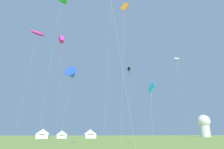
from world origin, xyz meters
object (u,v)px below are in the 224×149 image
kite_orange_diamond (125,9)px  festival_tent_center (62,134)px  kite_magenta_box (61,39)px  festival_tent_right (43,133)px  kite_cyan_diamond (151,88)px  observatory_dome (204,125)px  kite_black_diamond (129,71)px  festival_tent_left (90,133)px  kite_white_parafoil (177,59)px  kite_green_delta (61,0)px  kite_magenta_parafoil (38,33)px  kite_blue_delta (72,74)px

kite_orange_diamond → festival_tent_center: bearing=105.7°
kite_magenta_box → festival_tent_right: (-4.42, 17.34, -27.35)m
kite_cyan_diamond → festival_tent_center: size_ratio=2.53×
kite_orange_diamond → observatory_dome: (57.61, 54.51, -20.34)m
kite_black_diamond → kite_orange_diamond: bearing=-109.9°
festival_tent_center → festival_tent_left: 9.89m
kite_cyan_diamond → festival_tent_center: bearing=109.6°
kite_cyan_diamond → observatory_dome: bearing=46.6°
kite_cyan_diamond → kite_white_parafoil: (22.20, 25.83, 17.33)m
kite_magenta_box → kite_green_delta: size_ratio=0.87×
kite_green_delta → festival_tent_left: 45.53m
kite_magenta_parafoil → festival_tent_center: kite_magenta_parafoil is taller
kite_magenta_box → kite_blue_delta: (3.67, -7.89, -13.26)m
observatory_dome → festival_tent_center: bearing=-168.1°
kite_white_parafoil → festival_tent_center: kite_white_parafoil is taller
kite_black_diamond → festival_tent_right: (-24.78, 20.35, -17.63)m
kite_magenta_box → kite_white_parafoil: 39.38m
festival_tent_center → festival_tent_left: size_ratio=0.86×
kite_cyan_diamond → festival_tent_left: (-5.24, 42.39, -7.54)m
kite_green_delta → festival_tent_center: 44.13m
kite_black_diamond → kite_white_parafoil: kite_white_parafoil is taller
kite_white_parafoil → kite_magenta_parafoil: (-45.21, -6.95, 0.53)m
kite_orange_diamond → kite_black_diamond: bearing=70.1°
kite_black_diamond → kite_cyan_diamond: bearing=-98.4°
festival_tent_left → observatory_dome: (59.00, 14.46, 4.28)m
kite_cyan_diamond → kite_magenta_box: (-17.10, 25.05, 19.85)m
kite_magenta_parafoil → kite_green_delta: bearing=-50.0°
kite_cyan_diamond → kite_black_diamond: (3.26, 22.04, 10.12)m
kite_green_delta → festival_tent_right: bearing=97.9°
kite_orange_diamond → festival_tent_right: size_ratio=5.70×
festival_tent_right → kite_cyan_diamond: bearing=-63.1°
kite_cyan_diamond → festival_tent_center: kite_cyan_diamond is taller
kite_magenta_parafoil → kite_orange_diamond: (19.15, -16.53, -0.79)m
kite_black_diamond → festival_tent_right: 36.59m
kite_white_parafoil → kite_cyan_diamond: bearing=-130.7°
kite_magenta_parafoil → festival_tent_left: 38.91m
kite_blue_delta → festival_tent_left: bearing=72.0°
kite_blue_delta → observatory_dome: kite_blue_delta is taller
kite_green_delta → festival_tent_right: size_ratio=7.09×
kite_green_delta → festival_tent_left: (12.07, 30.31, -31.75)m
kite_white_parafoil → festival_tent_right: 52.94m
kite_black_diamond → kite_orange_diamond: 22.07m
kite_magenta_box → kite_orange_diamond: (13.24, -22.71, -2.78)m
kite_black_diamond → festival_tent_center: kite_black_diamond is taller
kite_cyan_diamond → kite_magenta_box: kite_magenta_box is taller
kite_orange_diamond → festival_tent_left: kite_orange_diamond is taller
festival_tent_left → observatory_dome: 60.90m
kite_green_delta → kite_white_parafoil: size_ratio=1.29×
kite_black_diamond → festival_tent_right: size_ratio=4.26×
kite_cyan_diamond → kite_green_delta: 32.12m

